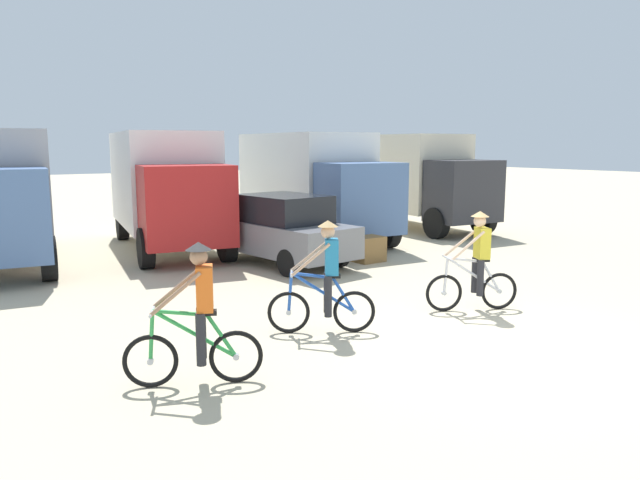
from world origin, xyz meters
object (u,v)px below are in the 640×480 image
Objects in this scene: cyclist_near_camera at (476,265)px; box_truck_cream_rv at (410,176)px; cyclist_cowboy_hat at (325,281)px; box_truck_avon_van at (166,184)px; supply_crate at (368,249)px; box_truck_white_box at (312,180)px; sedan_parked at (282,230)px; cyclist_orange_shirt at (197,320)px.

box_truck_cream_rv is at bearing 53.94° from cyclist_near_camera.
box_truck_cream_rv reaches higher than cyclist_cowboy_hat.
box_truck_avon_van reaches higher than supply_crate.
box_truck_white_box is 9.21m from cyclist_near_camera.
box_truck_cream_rv is 9.18× the size of supply_crate.
cyclist_near_camera is (0.75, -5.70, -0.04)m from sedan_parked.
supply_crate is (3.60, -4.83, -1.55)m from box_truck_avon_van.
cyclist_orange_shirt is at bearing -160.61° from cyclist_cowboy_hat.
sedan_parked is 5.85× the size of supply_crate.
box_truck_avon_van is 9.35× the size of supply_crate.
box_truck_avon_van is at bearing 177.80° from box_truck_cream_rv.
box_truck_cream_rv reaches higher than cyclist_near_camera.
box_truck_avon_van is 9.25m from cyclist_cowboy_hat.
sedan_parked is 5.76m from cyclist_cowboy_hat.
cyclist_cowboy_hat is (-0.70, -9.17, -1.03)m from box_truck_avon_van.
cyclist_cowboy_hat is at bearing 172.30° from cyclist_near_camera.
cyclist_near_camera reaches higher than sedan_parked.
cyclist_cowboy_hat is 1.00× the size of cyclist_near_camera.
box_truck_avon_van is 3.87× the size of cyclist_orange_shirt.
cyclist_orange_shirt is 8.60m from supply_crate.
cyclist_near_camera is at bearing -126.06° from box_truck_cream_rv.
supply_crate is (1.28, 4.75, -0.52)m from cyclist_near_camera.
cyclist_orange_shirt is (-7.77, -9.36, -1.03)m from box_truck_white_box.
cyclist_orange_shirt is 2.42× the size of supply_crate.
cyclist_orange_shirt is 1.00× the size of cyclist_near_camera.
cyclist_cowboy_hat is at bearing -134.71° from supply_crate.
cyclist_cowboy_hat and cyclist_near_camera have the same top height.
cyclist_orange_shirt is at bearing -141.62° from box_truck_cream_rv.
box_truck_white_box and box_truck_cream_rv have the same top height.
sedan_parked is at bearing 52.23° from cyclist_orange_shirt.
sedan_parked is at bearing 97.48° from cyclist_near_camera.
cyclist_cowboy_hat is (-5.25, -8.47, -1.03)m from box_truck_white_box.
box_truck_avon_van is at bearing 171.22° from box_truck_white_box.
supply_crate is at bearing 37.48° from cyclist_orange_shirt.
box_truck_cream_rv reaches higher than cyclist_orange_shirt.
box_truck_avon_van is 9.05m from box_truck_cream_rv.
box_truck_avon_van is 3.87× the size of cyclist_cowboy_hat.
supply_crate is (-5.44, -4.48, -1.55)m from box_truck_cream_rv.
box_truck_avon_van is 4.60m from box_truck_white_box.
box_truck_cream_rv is at bearing 42.18° from cyclist_cowboy_hat.
cyclist_orange_shirt is 1.00× the size of cyclist_cowboy_hat.
box_truck_avon_van is at bearing 85.65° from cyclist_cowboy_hat.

